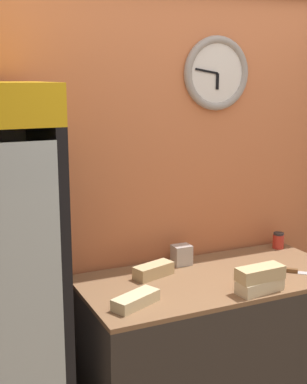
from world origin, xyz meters
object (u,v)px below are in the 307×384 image
at_px(sandwich_flat_left, 136,300).
at_px(sandwich_stack_middle, 260,273).
at_px(sandwich_flat_right, 154,270).
at_px(napkin_dispenser, 182,255).
at_px(condiment_jar, 278,241).
at_px(sandwich_stack_bottom, 260,286).
at_px(chefs_knife, 300,272).

bearing_deg(sandwich_flat_left, sandwich_stack_middle, -9.73).
relative_size(sandwich_stack_middle, sandwich_flat_right, 1.03).
bearing_deg(napkin_dispenser, sandwich_flat_left, -138.20).
bearing_deg(sandwich_stack_middle, condiment_jar, 45.28).
xyz_separation_m(sandwich_stack_middle, sandwich_flat_right, (-0.41, 0.43, -0.07)).
distance_m(condiment_jar, napkin_dispenser, 0.72).
height_order(condiment_jar, napkin_dispenser, napkin_dispenser).
height_order(sandwich_stack_bottom, sandwich_flat_left, sandwich_stack_bottom).
bearing_deg(sandwich_stack_bottom, chefs_knife, 18.52).
distance_m(sandwich_stack_middle, condiment_jar, 0.78).
distance_m(sandwich_flat_right, napkin_dispenser, 0.26).
bearing_deg(condiment_jar, chefs_knife, -111.80).
distance_m(sandwich_stack_bottom, napkin_dispenser, 0.57).
bearing_deg(sandwich_stack_bottom, sandwich_flat_right, 133.77).
height_order(sandwich_stack_bottom, napkin_dispenser, napkin_dispenser).
bearing_deg(chefs_knife, sandwich_flat_right, 158.84).
xyz_separation_m(chefs_knife, napkin_dispenser, (-0.55, 0.42, 0.05)).
bearing_deg(napkin_dispenser, sandwich_stack_middle, -72.02).
bearing_deg(chefs_knife, sandwich_stack_bottom, -161.48).
height_order(sandwich_stack_bottom, sandwich_flat_right, sandwich_flat_right).
bearing_deg(sandwich_stack_bottom, sandwich_stack_middle, 0.00).
relative_size(condiment_jar, napkin_dispenser, 0.88).
bearing_deg(chefs_knife, napkin_dispenser, 142.95).
relative_size(sandwich_stack_bottom, chefs_knife, 0.97).
height_order(chefs_knife, napkin_dispenser, napkin_dispenser).
height_order(sandwich_stack_middle, sandwich_flat_right, sandwich_stack_middle).
distance_m(sandwich_stack_bottom, sandwich_flat_right, 0.60).
distance_m(sandwich_stack_middle, sandwich_flat_left, 0.67).
bearing_deg(napkin_dispenser, chefs_knife, -37.05).
relative_size(sandwich_stack_bottom, sandwich_stack_middle, 1.03).
bearing_deg(condiment_jar, sandwich_stack_middle, -134.72).
height_order(sandwich_stack_middle, chefs_knife, sandwich_stack_middle).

